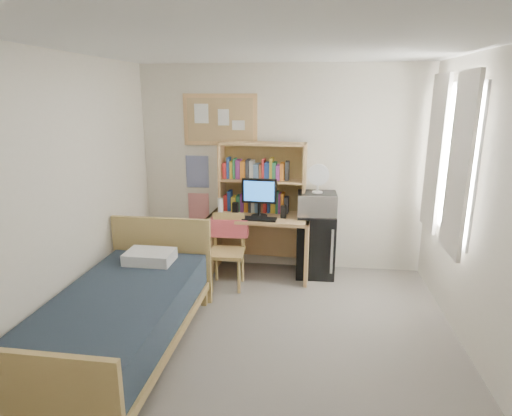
# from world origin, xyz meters

# --- Properties ---
(floor) EXTENTS (3.60, 4.20, 0.02)m
(floor) POSITION_xyz_m (0.00, 0.00, -0.01)
(floor) COLOR gray
(floor) RESTS_ON ground
(ceiling) EXTENTS (3.60, 4.20, 0.02)m
(ceiling) POSITION_xyz_m (0.00, 0.00, 2.60)
(ceiling) COLOR white
(ceiling) RESTS_ON wall_back
(wall_back) EXTENTS (3.60, 0.04, 2.60)m
(wall_back) POSITION_xyz_m (0.00, 2.10, 1.30)
(wall_back) COLOR white
(wall_back) RESTS_ON floor
(wall_front) EXTENTS (3.60, 0.04, 2.60)m
(wall_front) POSITION_xyz_m (0.00, -2.10, 1.30)
(wall_front) COLOR white
(wall_front) RESTS_ON floor
(wall_left) EXTENTS (0.04, 4.20, 2.60)m
(wall_left) POSITION_xyz_m (-1.80, 0.00, 1.30)
(wall_left) COLOR white
(wall_left) RESTS_ON floor
(wall_right) EXTENTS (0.04, 4.20, 2.60)m
(wall_right) POSITION_xyz_m (1.80, 0.00, 1.30)
(wall_right) COLOR white
(wall_right) RESTS_ON floor
(window_unit) EXTENTS (0.10, 1.40, 1.70)m
(window_unit) POSITION_xyz_m (1.75, 1.20, 1.60)
(window_unit) COLOR white
(window_unit) RESTS_ON wall_right
(curtain_left) EXTENTS (0.04, 0.55, 1.70)m
(curtain_left) POSITION_xyz_m (1.72, 0.80, 1.60)
(curtain_left) COLOR silver
(curtain_left) RESTS_ON wall_right
(curtain_right) EXTENTS (0.04, 0.55, 1.70)m
(curtain_right) POSITION_xyz_m (1.72, 1.60, 1.60)
(curtain_right) COLOR silver
(curtain_right) RESTS_ON wall_right
(bulletin_board) EXTENTS (0.94, 0.03, 0.64)m
(bulletin_board) POSITION_xyz_m (-0.78, 2.08, 1.92)
(bulletin_board) COLOR tan
(bulletin_board) RESTS_ON wall_back
(poster_wave) EXTENTS (0.30, 0.01, 0.42)m
(poster_wave) POSITION_xyz_m (-1.10, 2.09, 1.25)
(poster_wave) COLOR navy
(poster_wave) RESTS_ON wall_back
(poster_japan) EXTENTS (0.28, 0.01, 0.36)m
(poster_japan) POSITION_xyz_m (-1.10, 2.09, 0.78)
(poster_japan) COLOR red
(poster_japan) RESTS_ON wall_back
(desk) EXTENTS (1.29, 0.71, 0.78)m
(desk) POSITION_xyz_m (-0.24, 1.77, 0.39)
(desk) COLOR #DFAC6C
(desk) RESTS_ON floor
(desk_chair) EXTENTS (0.45, 0.45, 0.87)m
(desk_chair) POSITION_xyz_m (-0.58, 1.34, 0.44)
(desk_chair) COLOR tan
(desk_chair) RESTS_ON floor
(mini_fridge) EXTENTS (0.49, 0.49, 0.80)m
(mini_fridge) POSITION_xyz_m (0.46, 1.84, 0.40)
(mini_fridge) COLOR black
(mini_fridge) RESTS_ON floor
(bed) EXTENTS (1.11, 2.14, 0.58)m
(bed) POSITION_xyz_m (-1.25, -0.15, 0.29)
(bed) COLOR #1B2531
(bed) RESTS_ON floor
(hutch) EXTENTS (1.10, 0.35, 0.88)m
(hutch) POSITION_xyz_m (-0.23, 1.92, 1.22)
(hutch) COLOR #DFAC6C
(hutch) RESTS_ON desk
(monitor) EXTENTS (0.43, 0.06, 0.45)m
(monitor) POSITION_xyz_m (-0.24, 1.71, 1.01)
(monitor) COLOR black
(monitor) RESTS_ON desk
(keyboard) EXTENTS (0.47, 0.18, 0.02)m
(keyboard) POSITION_xyz_m (-0.25, 1.57, 0.79)
(keyboard) COLOR black
(keyboard) RESTS_ON desk
(speaker_left) EXTENTS (0.07, 0.07, 0.16)m
(speaker_left) POSITION_xyz_m (-0.54, 1.73, 0.86)
(speaker_left) COLOR black
(speaker_left) RESTS_ON desk
(speaker_right) EXTENTS (0.07, 0.07, 0.15)m
(speaker_right) POSITION_xyz_m (0.06, 1.69, 0.86)
(speaker_right) COLOR black
(speaker_right) RESTS_ON desk
(water_bottle) EXTENTS (0.07, 0.07, 0.22)m
(water_bottle) POSITION_xyz_m (-0.72, 1.70, 0.89)
(water_bottle) COLOR white
(water_bottle) RESTS_ON desk
(hoodie) EXTENTS (0.46, 0.15, 0.22)m
(hoodie) POSITION_xyz_m (-0.59, 1.54, 0.68)
(hoodie) COLOR #F35C68
(hoodie) RESTS_ON desk_chair
(microwave) EXTENTS (0.48, 0.37, 0.27)m
(microwave) POSITION_xyz_m (0.46, 1.82, 0.94)
(microwave) COLOR silver
(microwave) RESTS_ON mini_fridge
(desk_fan) EXTENTS (0.26, 0.26, 0.32)m
(desk_fan) POSITION_xyz_m (0.46, 1.82, 1.23)
(desk_fan) COLOR white
(desk_fan) RESTS_ON microwave
(pillow) EXTENTS (0.48, 0.34, 0.11)m
(pillow) POSITION_xyz_m (-1.23, 0.60, 0.64)
(pillow) COLOR white
(pillow) RESTS_ON bed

